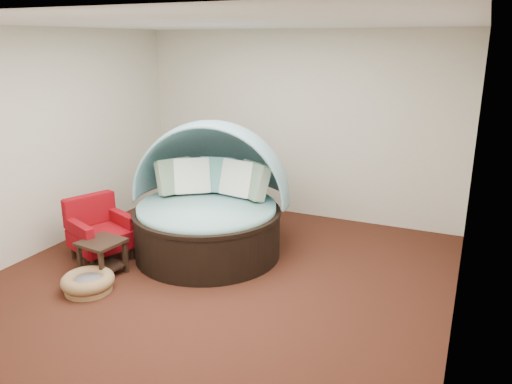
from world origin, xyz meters
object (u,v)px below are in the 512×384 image
at_px(pet_basket, 88,282).
at_px(red_armchair, 99,231).
at_px(side_table, 102,253).
at_px(canopy_daybed, 209,193).

height_order(pet_basket, red_armchair, red_armchair).
bearing_deg(side_table, canopy_daybed, 54.43).
bearing_deg(side_table, red_armchair, 133.93).
distance_m(canopy_daybed, side_table, 1.47).
height_order(red_armchair, side_table, red_armchair).
relative_size(canopy_daybed, pet_basket, 3.02).
xyz_separation_m(red_armchair, side_table, (0.37, -0.38, -0.08)).
height_order(canopy_daybed, pet_basket, canopy_daybed).
xyz_separation_m(canopy_daybed, red_armchair, (-1.17, -0.74, -0.43)).
bearing_deg(canopy_daybed, red_armchair, -160.63).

